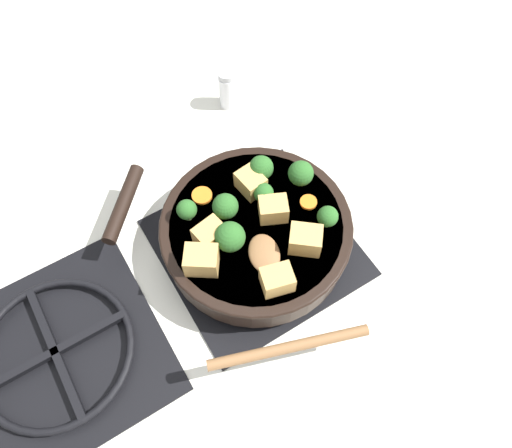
# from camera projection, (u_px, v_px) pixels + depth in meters

# --- Properties ---
(ground_plane) EXTENTS (2.40, 2.40, 0.00)m
(ground_plane) POSITION_uv_depth(u_px,v_px,m) (256.00, 248.00, 0.87)
(ground_plane) COLOR silver
(front_burner_grate) EXTENTS (0.31, 0.31, 0.03)m
(front_burner_grate) POSITION_uv_depth(u_px,v_px,m) (256.00, 245.00, 0.86)
(front_burner_grate) COLOR black
(front_burner_grate) RESTS_ON ground_plane
(rear_burner_grate) EXTENTS (0.31, 0.31, 0.03)m
(rear_burner_grate) POSITION_uv_depth(u_px,v_px,m) (57.00, 353.00, 0.77)
(rear_burner_grate) COLOR black
(rear_burner_grate) RESTS_ON ground_plane
(skillet_pan) EXTENTS (0.37, 0.38, 0.06)m
(skillet_pan) POSITION_uv_depth(u_px,v_px,m) (255.00, 231.00, 0.82)
(skillet_pan) COLOR black
(skillet_pan) RESTS_ON front_burner_grate
(wooden_spoon) EXTENTS (0.23, 0.22, 0.02)m
(wooden_spoon) POSITION_uv_depth(u_px,v_px,m) (277.00, 304.00, 0.72)
(wooden_spoon) COLOR brown
(wooden_spoon) RESTS_ON skillet_pan
(tofu_cube_center_large) EXTENTS (0.04, 0.05, 0.04)m
(tofu_cube_center_large) POSITION_uv_depth(u_px,v_px,m) (210.00, 235.00, 0.77)
(tofu_cube_center_large) COLOR tan
(tofu_cube_center_large) RESTS_ON skillet_pan
(tofu_cube_near_handle) EXTENTS (0.05, 0.05, 0.04)m
(tofu_cube_near_handle) POSITION_uv_depth(u_px,v_px,m) (277.00, 280.00, 0.73)
(tofu_cube_near_handle) COLOR tan
(tofu_cube_near_handle) RESTS_ON skillet_pan
(tofu_cube_east_chunk) EXTENTS (0.05, 0.04, 0.04)m
(tofu_cube_east_chunk) POSITION_uv_depth(u_px,v_px,m) (251.00, 183.00, 0.81)
(tofu_cube_east_chunk) COLOR tan
(tofu_cube_east_chunk) RESTS_ON skillet_pan
(tofu_cube_west_chunk) EXTENTS (0.06, 0.06, 0.04)m
(tofu_cube_west_chunk) POSITION_uv_depth(u_px,v_px,m) (305.00, 240.00, 0.76)
(tofu_cube_west_chunk) COLOR tan
(tofu_cube_west_chunk) RESTS_ON skillet_pan
(tofu_cube_back_piece) EXTENTS (0.05, 0.06, 0.04)m
(tofu_cube_back_piece) POSITION_uv_depth(u_px,v_px,m) (275.00, 212.00, 0.79)
(tofu_cube_back_piece) COLOR tan
(tofu_cube_back_piece) RESTS_ON skillet_pan
(tofu_cube_front_piece) EXTENTS (0.06, 0.06, 0.04)m
(tofu_cube_front_piece) POSITION_uv_depth(u_px,v_px,m) (202.00, 260.00, 0.74)
(tofu_cube_front_piece) COLOR tan
(tofu_cube_front_piece) RESTS_ON skillet_pan
(broccoli_floret_near_spoon) EXTENTS (0.04, 0.04, 0.05)m
(broccoli_floret_near_spoon) POSITION_uv_depth(u_px,v_px,m) (301.00, 174.00, 0.81)
(broccoli_floret_near_spoon) COLOR #709956
(broccoli_floret_near_spoon) RESTS_ON skillet_pan
(broccoli_floret_center_top) EXTENTS (0.03, 0.03, 0.04)m
(broccoli_floret_center_top) POSITION_uv_depth(u_px,v_px,m) (187.00, 210.00, 0.78)
(broccoli_floret_center_top) COLOR #709956
(broccoli_floret_center_top) RESTS_ON skillet_pan
(broccoli_floret_east_rim) EXTENTS (0.05, 0.05, 0.05)m
(broccoli_floret_east_rim) POSITION_uv_depth(u_px,v_px,m) (230.00, 237.00, 0.75)
(broccoli_floret_east_rim) COLOR #709956
(broccoli_floret_east_rim) RESTS_ON skillet_pan
(broccoli_floret_west_rim) EXTENTS (0.03, 0.03, 0.04)m
(broccoli_floret_west_rim) POSITION_uv_depth(u_px,v_px,m) (264.00, 193.00, 0.80)
(broccoli_floret_west_rim) COLOR #709956
(broccoli_floret_west_rim) RESTS_ON skillet_pan
(broccoli_floret_north_edge) EXTENTS (0.04, 0.04, 0.05)m
(broccoli_floret_north_edge) POSITION_uv_depth(u_px,v_px,m) (225.00, 207.00, 0.78)
(broccoli_floret_north_edge) COLOR #709956
(broccoli_floret_north_edge) RESTS_ON skillet_pan
(broccoli_floret_south_cluster) EXTENTS (0.04, 0.04, 0.05)m
(broccoli_floret_south_cluster) POSITION_uv_depth(u_px,v_px,m) (261.00, 168.00, 0.82)
(broccoli_floret_south_cluster) COLOR #709956
(broccoli_floret_south_cluster) RESTS_ON skillet_pan
(broccoli_floret_mid_floret) EXTENTS (0.03, 0.03, 0.04)m
(broccoli_floret_mid_floret) POSITION_uv_depth(u_px,v_px,m) (328.00, 217.00, 0.78)
(broccoli_floret_mid_floret) COLOR #709956
(broccoli_floret_mid_floret) RESTS_ON skillet_pan
(carrot_slice_orange_thin) EXTENTS (0.03, 0.03, 0.01)m
(carrot_slice_orange_thin) POSITION_uv_depth(u_px,v_px,m) (202.00, 195.00, 0.82)
(carrot_slice_orange_thin) COLOR orange
(carrot_slice_orange_thin) RESTS_ON skillet_pan
(carrot_slice_near_center) EXTENTS (0.03, 0.03, 0.01)m
(carrot_slice_near_center) POSITION_uv_depth(u_px,v_px,m) (308.00, 202.00, 0.81)
(carrot_slice_near_center) COLOR orange
(carrot_slice_near_center) RESTS_ON skillet_pan
(salt_shaker) EXTENTS (0.04, 0.04, 0.09)m
(salt_shaker) POSITION_uv_depth(u_px,v_px,m) (228.00, 89.00, 1.00)
(salt_shaker) COLOR white
(salt_shaker) RESTS_ON ground_plane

